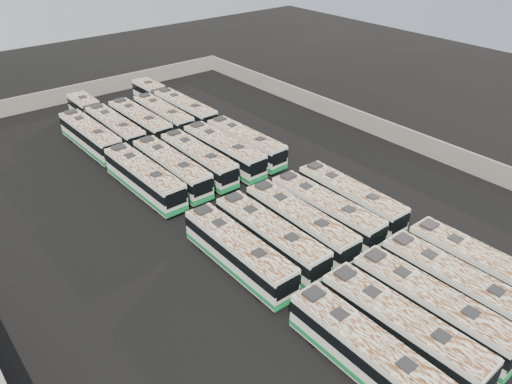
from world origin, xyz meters
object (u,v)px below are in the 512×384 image
bus_back_far_left (90,136)px  bus_midfront_right (325,211)px  bus_front_far_right (483,270)px  bus_midback_center (198,159)px  bus_midfront_left (270,237)px  bus_midback_far_left (144,178)px  bus_front_far_left (368,355)px  bus_midback_far_right (246,143)px  bus_back_left (105,121)px  bus_midfront_far_right (350,199)px  bus_midfront_far_left (238,252)px  bus_midback_left (172,168)px  bus_back_center (140,123)px  bus_back_right (163,116)px  bus_midfront_center (299,224)px  bus_front_left (402,329)px  bus_front_right (457,287)px  bus_back_far_right (173,104)px  bus_front_center (431,307)px  bus_midback_right (224,151)px

bus_back_far_left → bus_midfront_right: bearing=-72.5°
bus_front_far_right → bus_back_far_left: 41.28m
bus_midfront_right → bus_midback_center: bus_midfront_right is taller
bus_midfront_left → bus_midback_far_left: bearing=101.8°
bus_front_far_right → bus_midback_far_left: size_ratio=0.98×
bus_front_far_left → bus_midback_far_right: (12.23, 27.11, -0.03)m
bus_front_far_left → bus_midback_far_right: size_ratio=1.01×
bus_midback_far_left → bus_midfront_left: bearing=-79.5°
bus_midfront_right → bus_midback_far_left: bearing=120.8°
bus_midback_far_left → bus_back_far_left: 12.31m
bus_midback_far_right → bus_back_left: bus_back_left is taller
bus_midfront_far_right → bus_midfront_far_left: bearing=-179.2°
bus_midback_left → bus_midfront_left: bearing=-89.8°
bus_midfront_far_left → bus_back_left: bus_midfront_far_left is taller
bus_back_center → bus_front_far_right: bearing=-81.9°
bus_midback_center → bus_back_center: (-0.09, 12.21, 0.05)m
bus_midfront_right → bus_back_left: bus_midfront_right is taller
bus_midfront_right → bus_back_center: (-3.07, 27.00, 0.02)m
bus_back_left → bus_back_right: bearing=-25.5°
bus_midfront_left → bus_midfront_center: bearing=-1.7°
bus_midfront_far_left → bus_midfront_right: 9.08m
bus_front_left → bus_front_right: bus_front_left is taller
bus_midback_far_left → bus_back_far_right: size_ratio=0.67×
bus_front_far_right → bus_midfront_center: 13.79m
bus_front_center → bus_back_far_right: size_ratio=0.66×
bus_front_far_right → bus_midfront_far_right: bus_front_far_right is taller
bus_midfront_far_left → bus_midback_far_right: bearing=50.5°
bus_front_far_right → bus_midfront_far_left: (-12.15, 12.53, -0.01)m
bus_front_center → bus_back_left: (-3.06, 42.38, -0.05)m
bus_front_left → bus_midfront_center: (3.03, 12.25, -0.00)m
bus_front_far_left → bus_midfront_far_right: 17.38m
bus_front_center → bus_midback_center: size_ratio=1.04×
bus_front_center → bus_midfront_right: (3.02, 12.30, -0.02)m
bus_back_far_left → bus_back_far_right: (12.25, 2.96, -0.03)m
bus_midfront_right → bus_front_right: bearing=-90.7°
bus_front_center → bus_midback_far_left: bearing=101.3°
bus_midback_right → bus_front_far_right: bearing=-84.9°
bus_back_far_left → bus_front_far_left: bearing=-91.1°
bus_front_left → bus_back_right: 39.87m
bus_back_far_left → bus_back_right: size_ratio=1.03×
bus_front_center → bus_midfront_center: 12.28m
bus_midfront_right → bus_midback_left: bus_midback_left is taller
bus_midback_far_right → bus_front_far_left: bearing=-115.8°
bus_midfront_right → bus_midback_far_left: (-9.09, 14.72, 0.04)m
bus_midfront_far_right → bus_back_center: 27.65m
bus_back_center → bus_midfront_far_right: bearing=-77.8°
bus_midfront_far_left → bus_midback_far_left: size_ratio=0.97×
bus_midback_center → bus_back_far_right: bus_back_far_right is taller
bus_midback_right → bus_midback_center: bearing=176.5°
bus_front_left → bus_midback_far_right: bus_front_left is taller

